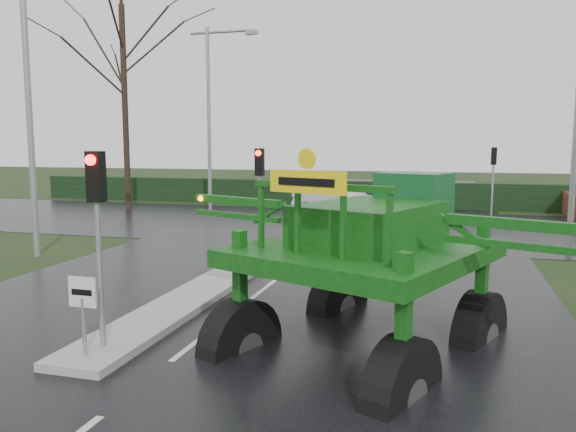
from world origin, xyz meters
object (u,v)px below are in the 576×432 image
(keep_left_sign, at_px, (83,304))
(traffic_signal_far, at_px, (493,166))
(white_sedan, at_px, (340,218))
(traffic_signal_mid, at_px, (260,178))
(traffic_signal_near, at_px, (97,207))
(street_light_left_far, at_px, (214,102))
(crop_sprayer, at_px, (247,230))
(street_light_left_near, at_px, (35,69))
(street_light_right, at_px, (570,74))

(keep_left_sign, height_order, traffic_signal_far, traffic_signal_far)
(keep_left_sign, relative_size, white_sedan, 0.27)
(keep_left_sign, xyz_separation_m, traffic_signal_mid, (0.00, 8.99, 1.53))
(traffic_signal_near, distance_m, street_light_left_far, 22.37)
(traffic_signal_near, relative_size, white_sedan, 0.72)
(traffic_signal_mid, relative_size, crop_sprayer, 0.47)
(street_light_left_near, bearing_deg, street_light_left_far, 90.00)
(traffic_signal_mid, bearing_deg, traffic_signal_near, -90.00)
(traffic_signal_near, xyz_separation_m, street_light_right, (9.49, 13.01, 3.40))
(traffic_signal_near, height_order, street_light_left_near, street_light_left_near)
(traffic_signal_mid, xyz_separation_m, street_light_left_far, (-6.89, 12.51, 3.40))
(traffic_signal_mid, distance_m, traffic_signal_far, 14.75)
(street_light_left_far, distance_m, crop_sprayer, 22.16)
(keep_left_sign, distance_m, street_light_left_far, 23.11)
(traffic_signal_near, xyz_separation_m, street_light_left_far, (-6.89, 21.01, 3.40))
(street_light_left_far, height_order, crop_sprayer, street_light_left_far)
(street_light_left_near, xyz_separation_m, street_light_right, (16.39, 6.00, 0.00))
(traffic_signal_near, bearing_deg, street_light_left_far, 108.17)
(traffic_signal_near, relative_size, street_light_right, 0.35)
(traffic_signal_mid, height_order, street_light_left_far, street_light_left_far)
(crop_sprayer, bearing_deg, street_light_left_near, 169.98)
(keep_left_sign, bearing_deg, white_sedan, 88.34)
(keep_left_sign, height_order, traffic_signal_mid, traffic_signal_mid)
(traffic_signal_near, height_order, white_sedan, traffic_signal_near)
(street_light_left_near, relative_size, street_light_left_far, 1.00)
(white_sedan, bearing_deg, traffic_signal_mid, -160.25)
(street_light_left_near, height_order, white_sedan, street_light_left_near)
(street_light_left_near, bearing_deg, crop_sprayer, -32.44)
(traffic_signal_mid, bearing_deg, street_light_right, 25.40)
(traffic_signal_near, distance_m, crop_sprayer, 2.59)
(street_light_left_near, distance_m, crop_sprayer, 11.50)
(street_light_left_near, relative_size, crop_sprayer, 1.34)
(traffic_signal_near, distance_m, street_light_left_near, 10.40)
(traffic_signal_mid, bearing_deg, traffic_signal_far, 58.07)
(traffic_signal_mid, bearing_deg, keep_left_sign, -90.00)
(keep_left_sign, bearing_deg, traffic_signal_mid, 90.00)
(traffic_signal_mid, distance_m, white_sedan, 11.11)
(keep_left_sign, distance_m, traffic_signal_far, 22.93)
(traffic_signal_mid, relative_size, traffic_signal_far, 1.00)
(traffic_signal_far, relative_size, street_light_right, 0.35)
(traffic_signal_far, bearing_deg, street_light_right, 101.95)
(traffic_signal_far, distance_m, street_light_left_near, 20.58)
(keep_left_sign, distance_m, white_sedan, 19.82)
(street_light_left_far, bearing_deg, keep_left_sign, -72.22)
(street_light_left_far, distance_m, white_sedan, 9.73)
(street_light_right, bearing_deg, street_light_left_far, 153.98)
(street_light_right, bearing_deg, white_sedan, 144.84)
(street_light_right, height_order, street_light_left_far, same)
(traffic_signal_near, relative_size, street_light_left_far, 0.35)
(crop_sprayer, height_order, white_sedan, crop_sprayer)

